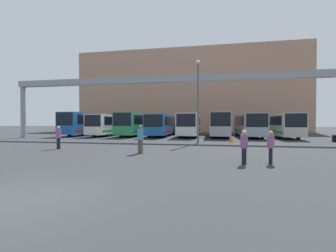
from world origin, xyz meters
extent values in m
plane|color=#2D3033|center=(0.00, 0.00, 0.00)|extent=(200.00, 200.00, 0.00)
cube|color=tan|center=(0.00, 47.18, 8.76)|extent=(48.43, 12.00, 17.52)
cylinder|color=gray|center=(-18.52, 19.68, 3.21)|extent=(0.60, 0.60, 6.43)
cube|color=gray|center=(0.00, 19.68, 6.78)|extent=(37.64, 0.80, 0.70)
cube|color=#1959A5|center=(-13.85, 27.50, 1.85)|extent=(2.60, 12.46, 3.00)
cube|color=black|center=(-13.85, 21.29, 2.41)|extent=(2.39, 0.06, 1.68)
cube|color=black|center=(-13.85, 27.50, 2.41)|extent=(2.63, 10.59, 1.26)
cube|color=red|center=(-13.85, 27.50, 0.89)|extent=(2.63, 11.84, 0.24)
cylinder|color=black|center=(-14.99, 24.01, 0.52)|extent=(0.28, 1.03, 1.03)
cylinder|color=black|center=(-12.71, 24.01, 0.52)|extent=(0.28, 1.03, 1.03)
cylinder|color=black|center=(-14.99, 30.99, 0.52)|extent=(0.28, 1.03, 1.03)
cylinder|color=black|center=(-12.71, 30.99, 0.52)|extent=(0.28, 1.03, 1.03)
cube|color=silver|center=(-9.89, 26.63, 1.69)|extent=(2.46, 10.72, 2.69)
cube|color=black|center=(-9.89, 21.29, 2.18)|extent=(2.26, 0.06, 1.50)
cube|color=black|center=(-9.89, 26.63, 2.18)|extent=(2.49, 9.11, 1.13)
cube|color=#268C4C|center=(-9.89, 26.63, 0.83)|extent=(2.49, 10.18, 0.24)
cylinder|color=black|center=(-10.96, 23.62, 0.51)|extent=(0.28, 1.02, 1.02)
cylinder|color=black|center=(-8.82, 23.62, 0.51)|extent=(0.28, 1.02, 1.02)
cylinder|color=black|center=(-10.96, 29.63, 0.51)|extent=(0.28, 1.02, 1.02)
cylinder|color=black|center=(-8.82, 29.63, 0.51)|extent=(0.28, 1.02, 1.02)
cube|color=#268C4C|center=(-5.94, 26.94, 1.80)|extent=(2.55, 11.35, 2.89)
cube|color=black|center=(-5.94, 21.29, 2.33)|extent=(2.35, 0.06, 1.62)
cube|color=black|center=(-5.94, 26.94, 2.33)|extent=(2.58, 9.65, 1.22)
cube|color=#1966B2|center=(-5.94, 26.94, 0.87)|extent=(2.58, 10.78, 0.24)
cylinder|color=black|center=(-7.05, 23.76, 0.55)|extent=(0.28, 1.09, 1.09)
cylinder|color=black|center=(-4.82, 23.76, 0.55)|extent=(0.28, 1.09, 1.09)
cylinder|color=black|center=(-7.05, 30.12, 0.55)|extent=(0.28, 1.09, 1.09)
cylinder|color=black|center=(-4.82, 30.12, 0.55)|extent=(0.28, 1.09, 1.09)
cube|color=#1959A5|center=(-1.98, 26.63, 1.67)|extent=(2.55, 10.72, 2.65)
cube|color=black|center=(-1.98, 21.29, 2.16)|extent=(2.34, 0.06, 1.48)
cube|color=black|center=(-1.98, 26.63, 2.16)|extent=(2.58, 9.11, 1.11)
cube|color=red|center=(-1.98, 26.63, 0.83)|extent=(2.58, 10.18, 0.24)
cylinder|color=black|center=(-3.09, 23.62, 0.46)|extent=(0.28, 0.93, 0.93)
cylinder|color=black|center=(-0.86, 23.62, 0.46)|extent=(0.28, 0.93, 0.93)
cylinder|color=black|center=(-3.09, 29.63, 0.46)|extent=(0.28, 0.93, 0.93)
cylinder|color=black|center=(-0.86, 29.63, 0.46)|extent=(0.28, 0.93, 0.93)
cube|color=silver|center=(1.98, 26.69, 1.73)|extent=(2.48, 10.84, 2.75)
cube|color=black|center=(1.98, 21.29, 2.23)|extent=(2.28, 0.06, 1.54)
cube|color=black|center=(1.98, 26.69, 2.23)|extent=(2.51, 9.21, 1.16)
cube|color=black|center=(1.98, 26.69, 0.85)|extent=(2.51, 10.29, 0.24)
cylinder|color=black|center=(0.90, 23.65, 0.47)|extent=(0.28, 0.94, 0.94)
cylinder|color=black|center=(3.06, 23.65, 0.47)|extent=(0.28, 0.94, 0.94)
cylinder|color=black|center=(0.90, 29.72, 0.47)|extent=(0.28, 0.94, 0.94)
cylinder|color=black|center=(3.06, 29.72, 0.47)|extent=(0.28, 0.94, 0.94)
cube|color=#999EA5|center=(5.94, 26.64, 1.79)|extent=(2.46, 10.76, 2.88)
cube|color=black|center=(5.94, 21.29, 2.32)|extent=(2.26, 0.06, 1.61)
cube|color=black|center=(5.94, 26.64, 2.32)|extent=(2.49, 9.14, 1.21)
cube|color=red|center=(5.94, 26.64, 0.87)|extent=(2.49, 10.22, 0.24)
cylinder|color=black|center=(4.87, 23.63, 0.49)|extent=(0.28, 0.98, 0.98)
cylinder|color=black|center=(7.01, 23.63, 0.49)|extent=(0.28, 0.98, 0.98)
cylinder|color=black|center=(4.87, 29.66, 0.49)|extent=(0.28, 0.98, 0.98)
cylinder|color=black|center=(7.01, 29.66, 0.49)|extent=(0.28, 0.98, 0.98)
cube|color=#999EA5|center=(9.89, 27.04, 1.71)|extent=(2.55, 11.55, 2.71)
cube|color=black|center=(9.89, 21.29, 2.20)|extent=(2.35, 0.06, 1.52)
cube|color=black|center=(9.89, 27.04, 2.20)|extent=(2.58, 9.81, 1.14)
cube|color=#268C4C|center=(9.89, 27.04, 0.84)|extent=(2.58, 10.97, 0.24)
cylinder|color=black|center=(8.78, 23.81, 0.50)|extent=(0.28, 1.01, 1.01)
cylinder|color=black|center=(11.01, 23.81, 0.50)|extent=(0.28, 1.01, 1.01)
cylinder|color=black|center=(8.78, 30.27, 0.50)|extent=(0.28, 1.01, 1.01)
cylinder|color=black|center=(11.01, 30.27, 0.50)|extent=(0.28, 1.01, 1.01)
cube|color=beige|center=(13.85, 26.45, 1.70)|extent=(2.41, 10.37, 2.69)
cube|color=black|center=(13.85, 21.29, 2.19)|extent=(2.22, 0.06, 1.51)
cube|color=black|center=(13.85, 26.45, 2.19)|extent=(2.44, 8.81, 1.13)
cube|color=#268C4C|center=(13.85, 26.45, 0.84)|extent=(2.44, 9.85, 0.24)
cylinder|color=black|center=(12.80, 23.55, 0.47)|extent=(0.28, 0.95, 0.95)
cylinder|color=black|center=(14.90, 23.55, 0.47)|extent=(0.28, 0.95, 0.95)
cylinder|color=black|center=(12.80, 29.35, 0.47)|extent=(0.28, 0.95, 0.95)
cylinder|color=black|center=(14.90, 29.35, 0.47)|extent=(0.28, 0.95, 0.95)
cylinder|color=brown|center=(0.47, 8.73, 0.43)|extent=(0.20, 0.20, 0.86)
cylinder|color=brown|center=(0.31, 8.79, 0.43)|extent=(0.20, 0.20, 0.86)
cylinder|color=teal|center=(0.39, 8.76, 1.22)|extent=(0.38, 0.38, 0.72)
sphere|color=#8C6647|center=(0.39, 8.76, 1.70)|extent=(0.23, 0.23, 0.23)
cylinder|color=black|center=(7.62, 6.57, 0.38)|extent=(0.17, 0.17, 0.75)
cylinder|color=black|center=(7.58, 6.43, 0.38)|extent=(0.17, 0.17, 0.75)
cylinder|color=#8C4C8C|center=(7.60, 6.50, 1.07)|extent=(0.33, 0.33, 0.63)
sphere|color=tan|center=(7.60, 6.50, 1.48)|extent=(0.20, 0.20, 0.20)
cylinder|color=black|center=(-6.28, 9.83, 0.40)|extent=(0.19, 0.19, 0.81)
cylinder|color=black|center=(-6.31, 9.99, 0.40)|extent=(0.19, 0.19, 0.81)
cylinder|color=#8C4C8C|center=(-6.30, 9.91, 1.14)|extent=(0.35, 0.35, 0.67)
sphere|color=tan|center=(-6.30, 9.91, 1.59)|extent=(0.22, 0.22, 0.22)
cylinder|color=black|center=(6.30, 6.10, 0.39)|extent=(0.18, 0.18, 0.77)
cylinder|color=black|center=(6.36, 6.24, 0.39)|extent=(0.18, 0.18, 0.77)
cylinder|color=#8C4C8C|center=(6.33, 6.17, 1.10)|extent=(0.34, 0.34, 0.65)
sphere|color=beige|center=(6.33, 6.17, 1.52)|extent=(0.21, 0.21, 0.21)
cone|color=orange|center=(6.80, 17.69, 0.30)|extent=(0.46, 0.46, 0.61)
cylinder|color=#595B60|center=(3.64, 16.39, 3.74)|extent=(0.20, 0.20, 7.49)
sphere|color=beige|center=(3.64, 16.39, 7.64)|extent=(0.36, 0.36, 0.36)
camera|label=1|loc=(4.72, -4.92, 1.99)|focal=24.00mm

